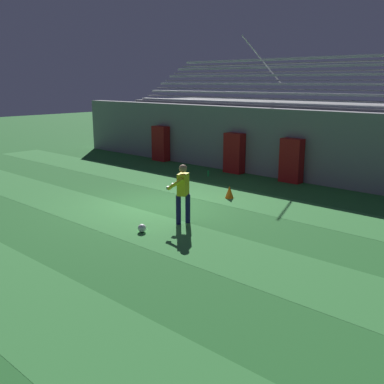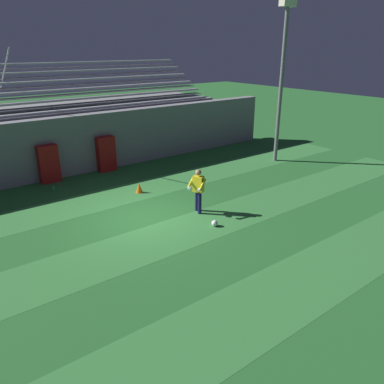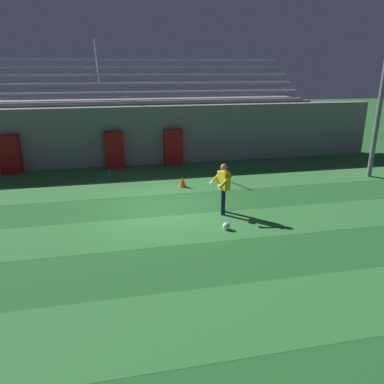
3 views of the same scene
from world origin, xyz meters
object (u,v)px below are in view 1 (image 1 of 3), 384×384
padding_pillar_gate_right (291,161)px  water_bottle (208,173)px  padding_pillar_gate_left (234,153)px  padding_pillar_far_left (161,144)px  goalkeeper (182,190)px  soccer_ball (142,228)px  traffic_cone (229,192)px

padding_pillar_gate_right → water_bottle: size_ratio=7.16×
padding_pillar_gate_left → padding_pillar_far_left: bearing=180.0°
goalkeeper → soccer_ball: goalkeeper is taller
padding_pillar_gate_right → goalkeeper: padding_pillar_gate_right is taller
soccer_ball → padding_pillar_gate_right: bearing=91.9°
padding_pillar_gate_left → padding_pillar_far_left: size_ratio=1.00×
padding_pillar_gate_left → padding_pillar_gate_right: (2.80, 0.00, 0.00)m
padding_pillar_gate_left → traffic_cone: 4.49m
padding_pillar_far_left → traffic_cone: 8.04m
padding_pillar_gate_right → traffic_cone: bearing=-93.7°
soccer_ball → water_bottle: size_ratio=0.92×
soccer_ball → water_bottle: water_bottle is taller
padding_pillar_gate_right → goalkeeper: (0.52, -6.72, 0.09)m
goalkeeper → soccer_ball: (-0.26, -1.28, -0.84)m
padding_pillar_gate_left → padding_pillar_far_left: (-4.58, 0.00, 0.00)m
padding_pillar_far_left → traffic_cone: size_ratio=4.09×
padding_pillar_gate_right → soccer_ball: (0.26, -8.00, -0.75)m
padding_pillar_far_left → traffic_cone: bearing=-26.9°
padding_pillar_far_left → goalkeeper: 10.38m
padding_pillar_gate_right → water_bottle: bearing=-156.7°
padding_pillar_far_left → goalkeeper: size_ratio=1.03×
padding_pillar_far_left → soccer_ball: size_ratio=7.81×
padding_pillar_far_left → water_bottle: bearing=-17.5°
traffic_cone → padding_pillar_far_left: bearing=153.1°
water_bottle → soccer_ball: bearing=-63.1°
padding_pillar_gate_right → goalkeeper: size_ratio=1.03×
padding_pillar_gate_right → goalkeeper: 6.74m
padding_pillar_far_left → water_bottle: 4.53m
soccer_ball → traffic_cone: size_ratio=0.52×
padding_pillar_far_left → soccer_ball: 11.09m
padding_pillar_gate_left → goalkeeper: size_ratio=1.03×
padding_pillar_far_left → soccer_ball: bearing=-46.3°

